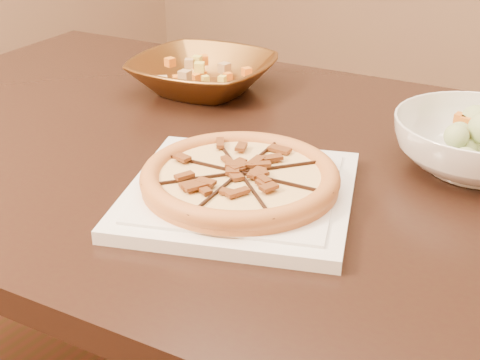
% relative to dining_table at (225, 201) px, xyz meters
% --- Properties ---
extents(dining_table, '(1.49, 1.07, 0.75)m').
position_rel_dining_table_xyz_m(dining_table, '(0.00, 0.00, 0.00)').
color(dining_table, black).
rests_on(dining_table, floor).
extents(plate, '(0.39, 0.39, 0.02)m').
position_rel_dining_table_xyz_m(plate, '(0.13, -0.14, 0.11)').
color(plate, white).
rests_on(plate, dining_table).
extents(pizza, '(0.26, 0.26, 0.03)m').
position_rel_dining_table_xyz_m(pizza, '(0.13, -0.14, 0.14)').
color(pizza, '#B2762F').
rests_on(pizza, plate).
extents(bronze_bowl, '(0.30, 0.30, 0.06)m').
position_rel_dining_table_xyz_m(bronze_bowl, '(-0.19, 0.18, 0.13)').
color(bronze_bowl, brown).
rests_on(bronze_bowl, dining_table).
extents(mixed_dish, '(0.12, 0.12, 0.03)m').
position_rel_dining_table_xyz_m(mixed_dish, '(-0.19, 0.18, 0.18)').
color(mixed_dish, tan).
rests_on(mixed_dish, bronze_bowl).
extents(salad_bowl, '(0.28, 0.28, 0.08)m').
position_rel_dining_table_xyz_m(salad_bowl, '(0.35, 0.14, 0.14)').
color(salad_bowl, white).
rests_on(salad_bowl, dining_table).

